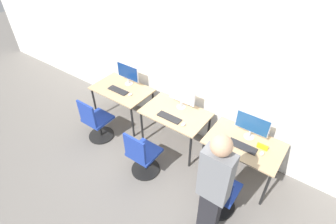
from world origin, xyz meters
The scene contains 19 objects.
ground_plane centered at (0.00, 0.00, 0.00)m, with size 20.00×20.00×0.00m, color slate.
wall_back centered at (0.00, 0.85, 1.40)m, with size 12.00×0.05×2.80m.
desk_left centered at (-1.26, 0.36, 0.65)m, with size 1.13×0.73×0.73m.
monitor_left centered at (-1.26, 0.57, 0.98)m, with size 0.51×0.16×0.42m.
keyboard_left centered at (-1.26, 0.27, 0.74)m, with size 0.43×0.14×0.02m.
mouse_left centered at (-0.97, 0.30, 0.75)m, with size 0.06×0.09×0.03m.
office_chair_left centered at (-1.26, -0.36, 0.37)m, with size 0.48×0.48×0.90m.
desk_center centered at (0.00, 0.36, 0.65)m, with size 1.13×0.73×0.73m.
monitor_center centered at (0.00, 0.54, 0.98)m, with size 0.51×0.16×0.42m.
keyboard_center centered at (0.00, 0.18, 0.74)m, with size 0.43×0.14×0.02m.
mouse_center centered at (0.29, 0.17, 0.75)m, with size 0.06×0.09×0.03m.
office_chair_center centered at (-0.04, -0.50, 0.37)m, with size 0.48×0.48×0.90m.
desk_right centered at (1.26, 0.36, 0.65)m, with size 1.13×0.73×0.73m.
monitor_right centered at (1.26, 0.52, 0.98)m, with size 0.51×0.16×0.42m.
keyboard_right centered at (1.26, 0.27, 0.74)m, with size 0.43×0.14×0.02m.
mouse_right centered at (1.54, 0.30, 0.75)m, with size 0.06×0.09×0.03m.
office_chair_right centered at (1.28, -0.40, 0.37)m, with size 0.48×0.48×0.90m.
person_right centered at (1.30, -0.76, 0.98)m, with size 0.36×0.23×1.78m.
placard_right centered at (1.50, 0.40, 0.77)m, with size 0.16×0.03×0.08m.
Camera 1 is at (1.92, -2.54, 3.55)m, focal length 28.00 mm.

